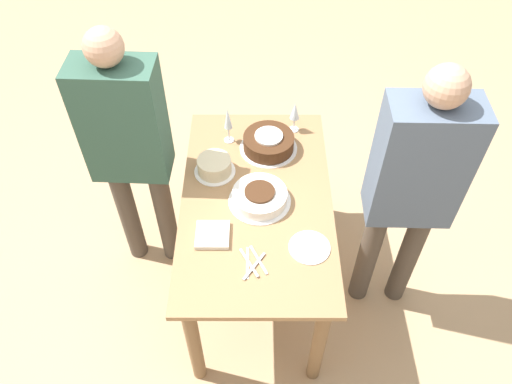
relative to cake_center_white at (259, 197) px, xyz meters
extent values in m
plane|color=tan|center=(0.02, 0.02, -0.81)|extent=(12.00, 12.00, 0.00)
cube|color=#9E754C|center=(0.02, 0.02, -0.05)|extent=(1.31, 0.76, 0.03)
cylinder|color=brown|center=(-0.56, -0.29, -0.44)|extent=(0.07, 0.07, 0.74)
cylinder|color=brown|center=(0.60, -0.29, -0.44)|extent=(0.07, 0.07, 0.74)
cylinder|color=brown|center=(-0.56, 0.32, -0.44)|extent=(0.07, 0.07, 0.74)
cylinder|color=brown|center=(0.60, 0.32, -0.44)|extent=(0.07, 0.07, 0.74)
cylinder|color=white|center=(0.00, 0.00, -0.03)|extent=(0.31, 0.31, 0.01)
cylinder|color=white|center=(0.00, 0.00, 0.00)|extent=(0.27, 0.27, 0.06)
cylinder|color=#422614|center=(0.00, 0.00, 0.04)|extent=(0.15, 0.15, 0.01)
cylinder|color=white|center=(0.38, -0.05, -0.03)|extent=(0.32, 0.32, 0.01)
cylinder|color=#422614|center=(0.38, -0.05, 0.01)|extent=(0.28, 0.28, 0.08)
cylinder|color=white|center=(0.38, -0.05, 0.06)|extent=(0.15, 0.15, 0.01)
cylinder|color=white|center=(0.21, 0.24, -0.03)|extent=(0.22, 0.22, 0.01)
cylinder|color=beige|center=(0.21, 0.24, 0.01)|extent=(0.18, 0.18, 0.08)
cylinder|color=silver|center=(0.45, 0.17, -0.03)|extent=(0.06, 0.06, 0.00)
cylinder|color=silver|center=(0.45, 0.17, 0.02)|extent=(0.01, 0.01, 0.09)
cone|color=silver|center=(0.45, 0.17, 0.12)|extent=(0.05, 0.05, 0.13)
cylinder|color=silver|center=(0.54, -0.20, -0.03)|extent=(0.06, 0.06, 0.00)
cylinder|color=silver|center=(0.54, -0.20, 0.01)|extent=(0.01, 0.01, 0.08)
cone|color=silver|center=(0.54, -0.20, 0.10)|extent=(0.05, 0.05, 0.10)
cylinder|color=silver|center=(-0.28, -0.23, -0.03)|extent=(0.19, 0.19, 0.01)
cube|color=silver|center=(-0.37, 0.06, -0.03)|extent=(0.17, 0.01, 0.00)
cube|color=silver|center=(-0.35, 0.01, -0.03)|extent=(0.16, 0.09, 0.00)
cube|color=silver|center=(-0.39, 0.03, -0.03)|extent=(0.15, 0.10, 0.00)
cube|color=silver|center=(-0.37, 0.05, -0.02)|extent=(0.15, 0.09, 0.00)
cube|color=silver|center=(-0.22, 0.22, -0.02)|extent=(0.16, 0.16, 0.02)
cylinder|color=#4C4238|center=(-0.07, -0.82, -0.42)|extent=(0.11, 0.11, 0.78)
cylinder|color=#4C4238|center=(-0.06, -0.60, -0.42)|extent=(0.11, 0.11, 0.78)
cube|color=slate|center=(-0.06, -0.71, 0.30)|extent=(0.23, 0.41, 0.65)
sphere|color=tan|center=(-0.06, -0.71, 0.71)|extent=(0.18, 0.18, 0.18)
cylinder|color=#4C4238|center=(0.24, 0.77, -0.42)|extent=(0.11, 0.11, 0.77)
cylinder|color=#4C4238|center=(0.23, 0.55, -0.42)|extent=(0.11, 0.11, 0.77)
cube|color=#335647|center=(0.23, 0.66, 0.29)|extent=(0.24, 0.41, 0.64)
sphere|color=tan|center=(0.23, 0.66, 0.70)|extent=(0.18, 0.18, 0.18)
camera|label=1|loc=(-1.63, 0.01, 1.86)|focal=35.00mm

